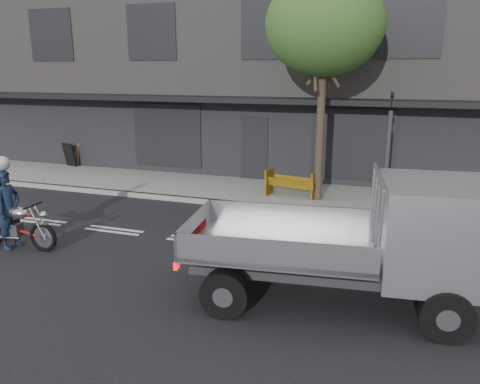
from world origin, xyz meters
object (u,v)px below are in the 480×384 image
sandwich_board (69,155)px  motorcycle (15,225)px  street_tree (325,26)px  flatbed_ute (407,234)px  rider (8,209)px  construction_barrier (290,185)px  traffic_light_pole (387,160)px

sandwich_board → motorcycle: bearing=-43.5°
street_tree → flatbed_ute: street_tree is taller
rider → construction_barrier: bearing=-45.4°
flatbed_ute → construction_barrier: 6.87m
flatbed_ute → construction_barrier: bearing=112.8°
traffic_light_pole → rider: 9.70m
street_tree → motorcycle: bearing=-135.3°
flatbed_ute → traffic_light_pole: bearing=88.9°
street_tree → motorcycle: (-6.05, -5.98, -4.70)m
street_tree → traffic_light_pole: 4.23m
traffic_light_pole → construction_barrier: bearing=166.5°
rider → flatbed_ute: 8.71m
flatbed_ute → street_tree: bearing=105.7°
motorcycle → sandwich_board: size_ratio=2.23×
rider → sandwich_board: (-4.45, 7.78, -0.29)m
street_tree → sandwich_board: size_ratio=6.92×
motorcycle → construction_barrier: bearing=45.4°
motorcycle → construction_barrier: motorcycle is taller
motorcycle → flatbed_ute: bearing=-3.7°
flatbed_ute → motorcycle: bearing=172.6°
motorcycle → construction_barrier: (5.20, 5.81, 0.02)m
flatbed_ute → construction_barrier: flatbed_ute is taller
construction_barrier → sandwich_board: bearing=168.6°
construction_barrier → sandwich_board: size_ratio=1.62×
street_tree → motorcycle: street_tree is taller
traffic_light_pole → construction_barrier: (-2.84, 0.68, -1.06)m
traffic_light_pole → street_tree: bearing=157.0°
street_tree → sandwich_board: (-10.64, 1.80, -4.64)m
construction_barrier → traffic_light_pole: bearing=-13.5°
traffic_light_pole → motorcycle: 9.60m
rider → sandwich_board: size_ratio=1.91×
motorcycle → sandwich_board: sandwich_board is taller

